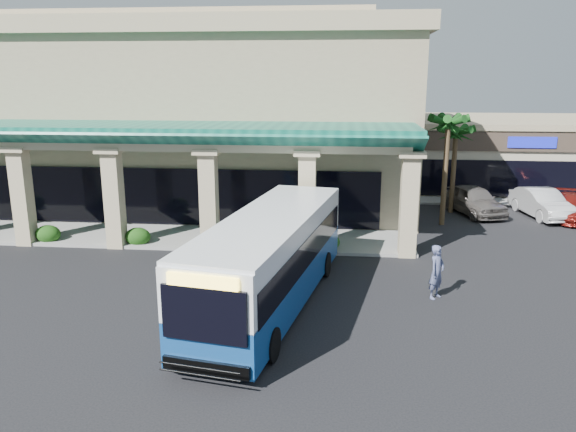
# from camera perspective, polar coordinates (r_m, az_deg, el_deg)

# --- Properties ---
(ground) EXTENTS (110.00, 110.00, 0.00)m
(ground) POSITION_cam_1_polar(r_m,az_deg,el_deg) (21.11, -3.16, -7.90)
(ground) COLOR black
(main_building) EXTENTS (30.80, 14.80, 11.35)m
(main_building) POSITION_cam_1_polar(r_m,az_deg,el_deg) (37.12, -11.86, 10.30)
(main_building) COLOR tan
(main_building) RESTS_ON ground
(arcade) EXTENTS (30.00, 6.20, 5.70)m
(arcade) POSITION_cam_1_polar(r_m,az_deg,el_deg) (28.85, -17.02, 3.36)
(arcade) COLOR #0F5F4F
(arcade) RESTS_ON ground
(strip_mall) EXTENTS (22.50, 12.50, 4.90)m
(strip_mall) POSITION_cam_1_polar(r_m,az_deg,el_deg) (46.15, 24.68, 5.97)
(strip_mall) COLOR beige
(strip_mall) RESTS_ON ground
(palm_0) EXTENTS (2.40, 2.40, 6.60)m
(palm_0) POSITION_cam_1_polar(r_m,az_deg,el_deg) (31.16, 15.72, 5.03)
(palm_0) COLOR #103C10
(palm_0) RESTS_ON ground
(palm_1) EXTENTS (2.40, 2.40, 5.80)m
(palm_1) POSITION_cam_1_polar(r_m,az_deg,el_deg) (34.32, 16.50, 5.08)
(palm_1) COLOR #103C10
(palm_1) RESTS_ON ground
(broadleaf_tree) EXTENTS (2.60, 2.60, 4.81)m
(broadleaf_tree) POSITION_cam_1_polar(r_m,az_deg,el_deg) (38.98, 12.23, 5.61)
(broadleaf_tree) COLOR #18410E
(broadleaf_tree) RESTS_ON ground
(transit_bus) EXTENTS (4.71, 11.98, 3.26)m
(transit_bus) POSITION_cam_1_polar(r_m,az_deg,el_deg) (19.53, -1.78, -4.62)
(transit_bus) COLOR #144791
(transit_bus) RESTS_ON ground
(pedestrian) EXTENTS (0.82, 0.87, 2.00)m
(pedestrian) POSITION_cam_1_polar(r_m,az_deg,el_deg) (21.08, 14.88, -5.51)
(pedestrian) COLOR slate
(pedestrian) RESTS_ON ground
(car_silver) EXTENTS (3.41, 5.34, 1.69)m
(car_silver) POSITION_cam_1_polar(r_m,az_deg,el_deg) (34.63, 18.35, 1.56)
(car_silver) COLOR slate
(car_silver) RESTS_ON ground
(car_white) EXTENTS (2.55, 5.15, 1.62)m
(car_white) POSITION_cam_1_polar(r_m,az_deg,el_deg) (35.33, 24.36, 1.20)
(car_white) COLOR silver
(car_white) RESTS_ON ground
(car_red) EXTENTS (2.88, 5.14, 1.41)m
(car_red) POSITION_cam_1_polar(r_m,az_deg,el_deg) (35.50, 27.11, 0.78)
(car_red) COLOR maroon
(car_red) RESTS_ON ground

